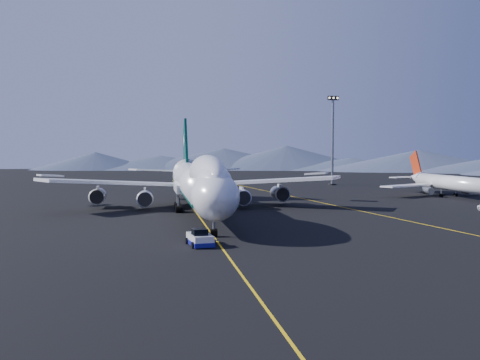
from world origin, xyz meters
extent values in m
plane|color=black|center=(0.00, 0.00, 0.00)|extent=(500.00, 500.00, 0.00)
cube|color=yellow|center=(0.00, 0.00, 0.01)|extent=(0.25, 220.00, 0.01)
cube|color=yellow|center=(30.00, 10.00, 0.01)|extent=(28.08, 198.09, 0.01)
cone|color=#414C65|center=(-40.81, 231.43, 6.00)|extent=(100.00, 100.00, 12.00)
cone|color=#414C65|center=(36.76, 232.11, 6.00)|extent=(100.00, 100.00, 12.00)
cone|color=#414C65|center=(110.33, 207.49, 6.00)|extent=(100.00, 100.00, 12.00)
cylinder|color=silver|center=(0.00, 0.00, 5.60)|extent=(6.50, 56.00, 6.50)
ellipsoid|color=silver|center=(0.00, -28.00, 5.60)|extent=(6.50, 10.40, 6.50)
ellipsoid|color=silver|center=(0.00, -18.50, 8.10)|extent=(5.13, 25.16, 5.85)
cube|color=black|center=(0.00, -30.00, 6.80)|extent=(3.60, 1.61, 1.29)
cone|color=silver|center=(0.00, 33.00, 6.40)|extent=(6.50, 12.00, 6.50)
cube|color=#033A2C|center=(0.00, 1.00, 4.70)|extent=(6.24, 60.00, 1.10)
cube|color=silver|center=(0.00, 5.50, 4.50)|extent=(7.50, 13.00, 1.60)
cube|color=silver|center=(-14.50, 11.50, 5.20)|extent=(30.62, 23.28, 2.83)
cube|color=silver|center=(14.50, 11.50, 5.20)|extent=(30.62, 23.28, 2.83)
cylinder|color=slate|center=(-9.50, 7.50, 2.40)|extent=(2.90, 5.50, 2.90)
cylinder|color=slate|center=(-19.00, 14.00, 2.40)|extent=(2.90, 5.50, 2.90)
cylinder|color=slate|center=(9.50, 7.50, 2.40)|extent=(2.90, 5.50, 2.90)
cylinder|color=slate|center=(19.00, 14.00, 2.40)|extent=(2.90, 5.50, 2.90)
cube|color=#033A2C|center=(0.00, 32.00, 11.40)|extent=(0.55, 14.11, 15.94)
cube|color=silver|center=(-7.50, 34.50, 6.80)|extent=(12.39, 9.47, 0.98)
cube|color=silver|center=(7.50, 34.50, 6.80)|extent=(12.39, 9.47, 0.98)
cylinder|color=black|center=(0.00, -26.50, 0.55)|extent=(0.90, 1.10, 1.10)
cube|color=silver|center=(-2.44, -32.74, 0.82)|extent=(3.12, 5.10, 1.20)
cube|color=navy|center=(-2.44, -32.74, 0.38)|extent=(3.26, 5.34, 0.54)
cube|color=black|center=(-2.44, -32.74, 1.69)|extent=(1.99, 1.99, 0.98)
cylinder|color=silver|center=(65.35, 23.16, 3.53)|extent=(3.73, 31.38, 3.73)
cone|color=silver|center=(65.35, 41.79, 3.92)|extent=(3.73, 6.86, 3.73)
cube|color=silver|center=(55.55, 28.06, 2.75)|extent=(16.47, 11.12, 0.34)
cube|color=silver|center=(75.16, 28.06, 2.75)|extent=(16.47, 11.12, 0.34)
cylinder|color=slate|center=(59.96, 25.61, 1.57)|extent=(1.86, 3.43, 1.86)
cylinder|color=slate|center=(70.75, 25.61, 1.57)|extent=(1.86, 3.43, 1.86)
cube|color=#A2290E|center=(65.35, 42.28, 7.65)|extent=(0.34, 6.69, 7.90)
cylinder|color=black|center=(51.75, 73.41, 0.23)|extent=(2.75, 2.75, 0.46)
cylinder|color=slate|center=(51.75, 73.41, 14.33)|extent=(0.80, 0.80, 28.65)
cube|color=black|center=(51.75, 73.41, 29.00)|extent=(3.67, 0.92, 1.38)
camera|label=1|loc=(-8.35, -97.92, 11.78)|focal=40.00mm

